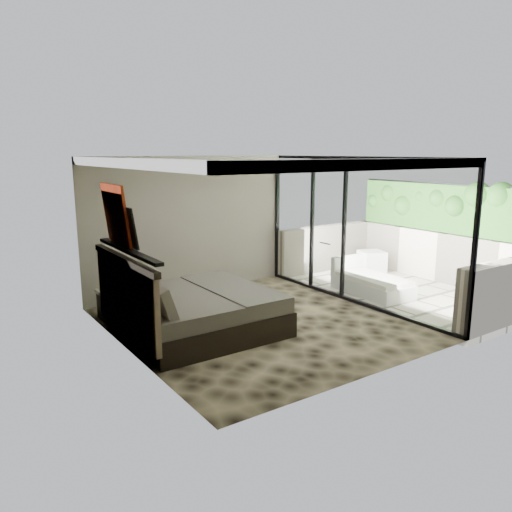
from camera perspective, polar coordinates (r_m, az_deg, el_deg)
floor at (r=8.61m, az=0.23°, el=-7.73°), size 5.00×5.00×0.00m
ceiling at (r=8.11m, az=0.24°, el=11.19°), size 4.50×5.00×0.02m
back_wall at (r=10.36m, az=-7.64°, el=3.51°), size 4.50×0.02×2.80m
left_wall at (r=7.23m, az=-14.52°, el=-0.37°), size 0.02×5.00×2.80m
glass_wall at (r=9.68m, az=11.26°, el=2.81°), size 0.08×5.00×2.80m
terrace_slab at (r=11.09m, az=16.41°, el=-4.03°), size 3.00×5.00×0.12m
parapet_far at (r=12.01m, az=20.67°, el=-0.13°), size 0.30×5.00×1.10m
foliage_hedge at (r=11.85m, az=21.05°, el=5.08°), size 0.36×4.60×1.10m
picture_ledge at (r=7.33m, az=-14.39°, el=0.59°), size 0.12×2.20×0.05m
bed at (r=8.13m, az=-7.33°, el=-6.15°), size 2.39×2.31×1.33m
nightstand at (r=9.12m, az=-15.81°, el=-5.27°), size 0.61×0.61×0.54m
table_lamp at (r=8.92m, az=-16.16°, el=-1.32°), size 0.35×0.35×0.63m
abstract_canvas at (r=7.62m, az=-15.74°, el=4.56°), size 0.13×0.90×0.90m
framed_print at (r=7.33m, az=-14.37°, el=3.18°), size 0.11×0.50×0.60m
ottoman at (r=12.30m, az=13.08°, el=-0.72°), size 0.70×0.70×0.55m
lounger at (r=10.63m, az=12.93°, el=-3.06°), size 0.95×1.74×0.66m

